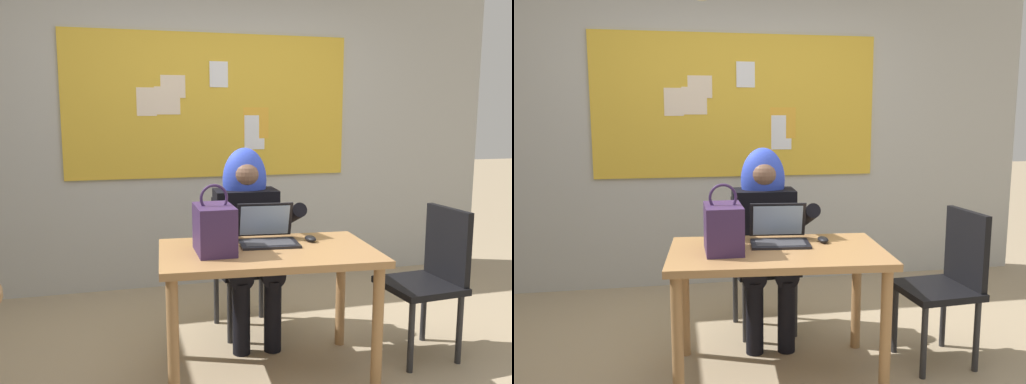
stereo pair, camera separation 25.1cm
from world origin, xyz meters
TOP-DOWN VIEW (x-y plane):
  - wall_back_bulletin at (-0.00, 1.87)m, footprint 5.27×1.92m
  - desk_main at (0.02, 0.14)m, footprint 1.25×0.80m
  - chair_at_desk at (0.04, 0.86)m, footprint 0.45×0.45m
  - person_costumed at (0.05, 0.73)m, footprint 0.61×0.62m
  - laptop at (0.06, 0.29)m, footprint 0.36×0.33m
  - computer_mouse at (0.32, 0.25)m, footprint 0.06×0.11m
  - handbag at (-0.28, 0.16)m, footprint 0.20×0.30m
  - chair_extra_corner at (1.06, 0.13)m, footprint 0.45×0.45m

SIDE VIEW (x-z plane):
  - chair_at_desk at x=0.04m, z-range 0.06..0.97m
  - chair_extra_corner at x=1.06m, z-range 0.06..0.98m
  - desk_main at x=0.02m, z-range 0.26..1.00m
  - person_costumed at x=0.05m, z-range 0.11..1.38m
  - computer_mouse at x=0.32m, z-range 0.74..0.77m
  - laptop at x=0.06m, z-range 0.67..0.90m
  - handbag at x=-0.28m, z-range 0.68..1.06m
  - wall_back_bulletin at x=0.00m, z-range 0.02..2.63m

